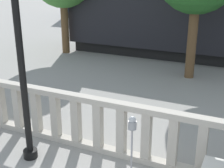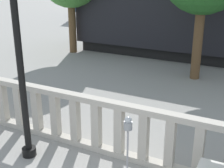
# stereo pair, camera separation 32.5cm
# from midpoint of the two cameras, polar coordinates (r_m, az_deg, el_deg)

# --- Properties ---
(balustrade) EXTENTS (14.75, 0.24, 1.39)m
(balustrade) POSITION_cam_midpoint_polar(r_m,az_deg,el_deg) (7.20, 4.85, -8.97)
(balustrade) COLOR #BCB5A8
(balustrade) RESTS_ON ground
(lamppost) EXTENTS (0.33, 0.33, 5.23)m
(lamppost) POSITION_cam_midpoint_polar(r_m,az_deg,el_deg) (6.88, -15.45, 6.34)
(lamppost) COLOR black
(lamppost) RESTS_ON ground
(parking_meter) EXTENTS (0.17, 0.17, 1.44)m
(parking_meter) POSITION_cam_midpoint_polar(r_m,az_deg,el_deg) (6.37, 4.41, -8.25)
(parking_meter) COLOR #99999E
(parking_meter) RESTS_ON ground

